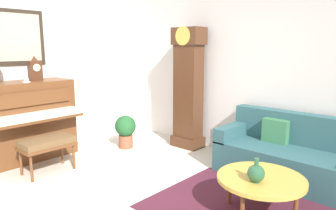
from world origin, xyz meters
The scene contains 12 objects.
ground_plane centered at (0.00, 0.00, -0.05)m, with size 6.40×6.00×0.10m, color beige.
wall_left centered at (-2.60, 0.00, 1.41)m, with size 0.13×4.90×2.80m.
wall_back centered at (0.01, 2.40, 1.40)m, with size 5.30×0.13×2.80m.
piano centered at (-2.23, -0.09, 0.61)m, with size 0.87×1.44×1.20m.
piano_bench centered at (-1.50, -0.10, 0.41)m, with size 0.42×0.70×0.48m.
grandfather_clock centered at (-0.79, 2.08, 0.96)m, with size 0.52×0.34×2.03m.
couch centered at (1.08, 1.94, 0.31)m, with size 1.90×0.80×0.84m.
coffee_table centered at (1.17, 0.82, 0.38)m, with size 0.88×0.88×0.41m.
mantel_clock centered at (-2.23, 0.15, 1.37)m, with size 0.13×0.18×0.38m.
teacup centered at (-2.10, -0.05, 1.22)m, with size 0.12×0.12×0.06m.
green_jug centered at (1.18, 0.68, 0.50)m, with size 0.17×0.17×0.24m.
potted_plant centered at (-1.54, 1.31, 0.32)m, with size 0.36×0.36×0.56m.
Camera 1 is at (2.46, -1.97, 1.70)m, focal length 33.17 mm.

